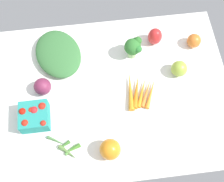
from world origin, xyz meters
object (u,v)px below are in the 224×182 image
object	(u,v)px
carrot_bunch	(139,92)
broccoli_head	(134,46)
heirloom_tomato_green	(179,69)
okra_pile	(67,148)
leafy_greens_clump	(58,54)
bell_pepper_red	(155,36)
heirloom_tomato_orange	(194,41)
berry_basket	(34,116)
red_onion_near_basket	(42,87)
bell_pepper_orange	(110,149)

from	to	relation	value
carrot_bunch	broccoli_head	bearing A→B (deg)	89.29
broccoli_head	heirloom_tomato_green	bearing A→B (deg)	-32.32
broccoli_head	okra_pile	bearing A→B (deg)	-128.82
carrot_bunch	broccoli_head	size ratio (longest dim) A/B	1.66
leafy_greens_clump	bell_pepper_red	xyz separation A→B (cm)	(44.72, 2.79, 1.55)
heirloom_tomato_orange	bell_pepper_red	world-z (taller)	bell_pepper_red
berry_basket	bell_pepper_red	xyz separation A→B (cm)	(55.69, 31.88, 0.51)
red_onion_near_basket	heirloom_tomato_orange	distance (cm)	71.42
red_onion_near_basket	okra_pile	size ratio (longest dim) A/B	0.54
carrot_bunch	berry_basket	distance (cm)	45.11
carrot_bunch	leafy_greens_clump	distance (cm)	40.48
heirloom_tomato_green	leafy_greens_clump	xyz separation A→B (cm)	(-52.50, 14.55, -0.68)
leafy_greens_clump	heirloom_tomato_green	bearing A→B (deg)	-15.49
leafy_greens_clump	bell_pepper_red	size ratio (longest dim) A/B	2.93
okra_pile	bell_pepper_red	size ratio (longest dim) A/B	1.55
carrot_bunch	bell_pepper_red	xyz separation A→B (cm)	(11.14, 25.33, 3.25)
heirloom_tomato_orange	broccoli_head	world-z (taller)	broccoli_head
bell_pepper_red	okra_pile	bearing A→B (deg)	-133.36
heirloom_tomato_green	bell_pepper_red	world-z (taller)	bell_pepper_red
berry_basket	leafy_greens_clump	size ratio (longest dim) A/B	0.45
bell_pepper_red	berry_basket	bearing A→B (deg)	-150.21
bell_pepper_orange	broccoli_head	xyz separation A→B (cm)	(15.67, 43.81, 2.34)
berry_basket	okra_pile	size ratio (longest dim) A/B	0.86
bell_pepper_orange	broccoli_head	world-z (taller)	broccoli_head
berry_basket	bell_pepper_red	size ratio (longest dim) A/B	1.33
bell_pepper_orange	heirloom_tomato_orange	xyz separation A→B (cm)	(44.28, 45.58, -1.12)
heirloom_tomato_orange	leafy_greens_clump	distance (cm)	62.45
heirloom_tomato_green	broccoli_head	xyz separation A→B (cm)	(-18.68, 11.82, 3.14)
okra_pile	bell_pepper_red	bearing A→B (deg)	46.64
heirloom_tomato_green	leafy_greens_clump	world-z (taller)	heirloom_tomato_green
carrot_bunch	okra_pile	bearing A→B (deg)	-147.36
bell_pepper_orange	leafy_greens_clump	bearing A→B (deg)	111.31
red_onion_near_basket	bell_pepper_red	bearing A→B (deg)	19.89
leafy_greens_clump	okra_pile	bearing A→B (deg)	-88.40
berry_basket	red_onion_near_basket	xyz separation A→B (cm)	(3.60, 13.04, -0.20)
carrot_bunch	red_onion_near_basket	size ratio (longest dim) A/B	2.41
okra_pile	leafy_greens_clump	size ratio (longest dim) A/B	0.53
heirloom_tomato_green	bell_pepper_orange	bearing A→B (deg)	-137.03
bell_pepper_orange	carrot_bunch	world-z (taller)	bell_pepper_orange
red_onion_near_basket	bell_pepper_orange	bearing A→B (deg)	-50.07
leafy_greens_clump	bell_pepper_red	distance (cm)	44.83
carrot_bunch	broccoli_head	world-z (taller)	broccoli_head
heirloom_tomato_green	bell_pepper_red	size ratio (longest dim) A/B	0.80
berry_basket	red_onion_near_basket	distance (cm)	13.53
bell_pepper_orange	okra_pile	distance (cm)	17.62
carrot_bunch	leafy_greens_clump	xyz separation A→B (cm)	(-33.58, 22.54, 1.69)
bell_pepper_orange	berry_basket	size ratio (longest dim) A/B	0.74
okra_pile	heirloom_tomato_green	bearing A→B (deg)	29.25
okra_pile	bell_pepper_orange	bearing A→B (deg)	-10.91
carrot_bunch	broccoli_head	distance (cm)	20.56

